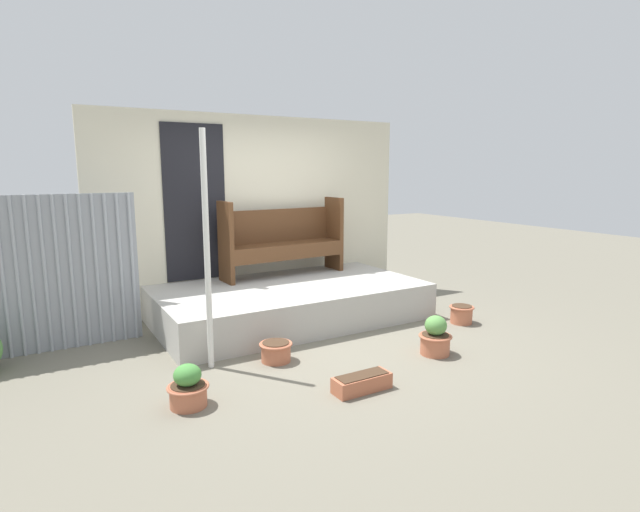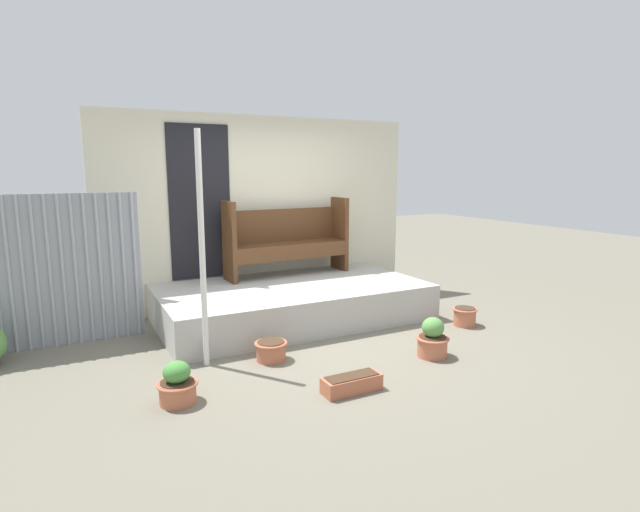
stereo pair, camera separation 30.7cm
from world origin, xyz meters
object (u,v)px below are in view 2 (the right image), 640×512
(flower_pot_left, at_px, (177,385))
(planter_box_rect, at_px, (352,383))
(flower_pot_right, at_px, (432,340))
(support_post, at_px, (202,251))
(bench, at_px, (287,237))
(flower_pot_far_right, at_px, (465,316))
(flower_pot_middle, at_px, (271,350))

(flower_pot_left, bearing_deg, planter_box_rect, -19.05)
(flower_pot_right, bearing_deg, support_post, 158.14)
(bench, xyz_separation_m, flower_pot_far_right, (1.56, -1.83, -0.85))
(flower_pot_middle, xyz_separation_m, flower_pot_far_right, (2.52, -0.03, 0.01))
(bench, bearing_deg, flower_pot_left, -133.43)
(bench, distance_m, flower_pot_right, 2.63)
(flower_pot_middle, xyz_separation_m, planter_box_rect, (0.35, -0.98, -0.04))
(flower_pot_right, height_order, planter_box_rect, flower_pot_right)
(flower_pot_left, distance_m, flower_pot_far_right, 3.57)
(bench, xyz_separation_m, flower_pot_right, (0.53, -2.45, -0.79))
(bench, distance_m, flower_pot_left, 3.15)
(flower_pot_left, distance_m, flower_pot_right, 2.52)
(support_post, distance_m, flower_pot_middle, 1.19)
(flower_pot_left, bearing_deg, support_post, 59.03)
(bench, relative_size, flower_pot_left, 4.94)
(bench, height_order, flower_pot_left, bench)
(flower_pot_right, bearing_deg, planter_box_rect, -164.17)
(flower_pot_far_right, bearing_deg, flower_pot_right, -148.67)
(support_post, relative_size, planter_box_rect, 4.31)
(support_post, height_order, flower_pot_middle, support_post)
(flower_pot_left, xyz_separation_m, flower_pot_far_right, (3.54, 0.48, -0.03))
(flower_pot_middle, distance_m, planter_box_rect, 1.04)
(support_post, bearing_deg, flower_pot_right, -21.86)
(planter_box_rect, bearing_deg, flower_pot_far_right, 23.60)
(support_post, xyz_separation_m, flower_pot_middle, (0.60, -0.19, -1.01))
(flower_pot_right, bearing_deg, bench, 102.30)
(flower_pot_far_right, bearing_deg, flower_pot_middle, 179.24)
(planter_box_rect, bearing_deg, flower_pot_left, 160.95)
(bench, xyz_separation_m, flower_pot_left, (-1.98, -2.30, -0.81))
(flower_pot_right, xyz_separation_m, flower_pot_far_right, (1.02, 0.62, -0.06))
(flower_pot_middle, distance_m, flower_pot_far_right, 2.52)
(bench, bearing_deg, support_post, -136.93)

